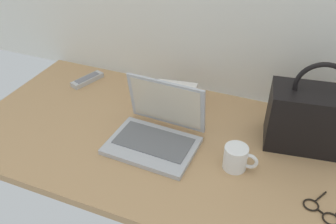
{
  "coord_description": "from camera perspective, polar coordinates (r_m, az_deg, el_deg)",
  "views": [
    {
      "loc": [
        0.34,
        -0.93,
        0.87
      ],
      "look_at": [
        -0.03,
        0.0,
        0.15
      ],
      "focal_mm": 37.5,
      "sensor_mm": 36.0,
      "label": 1
    }
  ],
  "objects": [
    {
      "name": "eyeglasses",
      "position": [
        1.16,
        23.66,
        -14.52
      ],
      "size": [
        0.13,
        0.14,
        0.01
      ],
      "color": "black",
      "rests_on": "desk"
    },
    {
      "name": "coffee_mug",
      "position": [
        1.19,
        11.06,
        -7.33
      ],
      "size": [
        0.12,
        0.08,
        0.09
      ],
      "color": "white",
      "rests_on": "desk"
    },
    {
      "name": "handbag",
      "position": [
        1.31,
        22.45,
        -0.89
      ],
      "size": [
        0.32,
        0.2,
        0.33
      ],
      "color": "black",
      "rests_on": "desk"
    },
    {
      "name": "book_stack",
      "position": [
        1.47,
        1.18,
        2.67
      ],
      "size": [
        0.18,
        0.14,
        0.08
      ],
      "color": "#3F7F4C",
      "rests_on": "desk"
    },
    {
      "name": "desk",
      "position": [
        1.31,
        1.4,
        -5.15
      ],
      "size": [
        1.6,
        0.76,
        0.03
      ],
      "color": "tan",
      "rests_on": "ground"
    },
    {
      "name": "remote_control_near",
      "position": [
        1.68,
        -12.96,
        5.16
      ],
      "size": [
        0.1,
        0.17,
        0.02
      ],
      "color": "#B7B7B7",
      "rests_on": "desk"
    },
    {
      "name": "laptop",
      "position": [
        1.27,
        -1.82,
        -3.05
      ],
      "size": [
        0.32,
        0.27,
        0.22
      ],
      "color": "#B2B5BA",
      "rests_on": "desk"
    }
  ]
}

